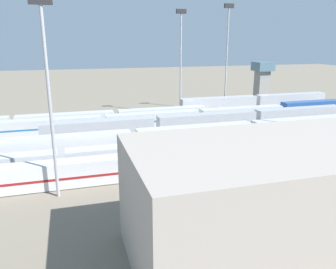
% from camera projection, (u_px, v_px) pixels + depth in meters
% --- Properties ---
extents(ground_plane, '(400.00, 400.00, 0.00)m').
position_uv_depth(ground_plane, '(190.00, 137.00, 76.04)').
color(ground_plane, '#756B5B').
extents(track_bed_0, '(140.00, 2.80, 0.12)m').
position_uv_depth(track_bed_0, '(165.00, 118.00, 94.52)').
color(track_bed_0, '#3D3833').
rests_on(track_bed_0, ground_plane).
extents(track_bed_1, '(140.00, 2.80, 0.12)m').
position_uv_depth(track_bed_1, '(171.00, 122.00, 89.90)').
color(track_bed_1, '#3D3833').
rests_on(track_bed_1, ground_plane).
extents(track_bed_2, '(140.00, 2.80, 0.12)m').
position_uv_depth(track_bed_2, '(176.00, 126.00, 85.27)').
color(track_bed_2, '#3D3833').
rests_on(track_bed_2, ground_plane).
extents(track_bed_3, '(140.00, 2.80, 0.12)m').
position_uv_depth(track_bed_3, '(183.00, 131.00, 80.65)').
color(track_bed_3, '#3D3833').
rests_on(track_bed_3, ground_plane).
extents(track_bed_4, '(140.00, 2.80, 0.12)m').
position_uv_depth(track_bed_4, '(190.00, 137.00, 76.03)').
color(track_bed_4, '#3D3833').
rests_on(track_bed_4, ground_plane).
extents(track_bed_5, '(140.00, 2.80, 0.12)m').
position_uv_depth(track_bed_5, '(198.00, 143.00, 71.40)').
color(track_bed_5, '#4C443D').
rests_on(track_bed_5, ground_plane).
extents(track_bed_6, '(140.00, 2.80, 0.12)m').
position_uv_depth(track_bed_6, '(207.00, 150.00, 66.78)').
color(track_bed_6, '#3D3833').
rests_on(track_bed_6, ground_plane).
extents(track_bed_7, '(140.00, 2.80, 0.12)m').
position_uv_depth(track_bed_7, '(217.00, 158.00, 62.16)').
color(track_bed_7, '#4C443D').
rests_on(track_bed_7, ground_plane).
extents(track_bed_8, '(140.00, 2.80, 0.12)m').
position_uv_depth(track_bed_8, '(230.00, 167.00, 57.53)').
color(track_bed_8, '#4C443D').
rests_on(track_bed_8, ground_plane).
extents(train_on_track_0, '(47.20, 3.00, 5.00)m').
position_uv_depth(train_on_track_0, '(256.00, 104.00, 101.46)').
color(train_on_track_0, '#B7BABF').
rests_on(train_on_track_0, ground_plane).
extents(train_on_track_4, '(95.60, 3.00, 5.00)m').
position_uv_depth(train_on_track_4, '(255.00, 121.00, 79.74)').
color(train_on_track_4, '#A8AAB2').
rests_on(train_on_track_4, ground_plane).
extents(train_on_track_2, '(90.60, 3.06, 4.40)m').
position_uv_depth(train_on_track_2, '(191.00, 117.00, 85.79)').
color(train_on_track_2, '#285193').
rests_on(train_on_track_2, ground_plane).
extents(train_on_track_8, '(90.60, 3.06, 4.40)m').
position_uv_depth(train_on_track_8, '(135.00, 166.00, 52.60)').
color(train_on_track_8, '#1E6B9E').
rests_on(train_on_track_8, ground_plane).
extents(train_on_track_7, '(114.80, 3.00, 4.40)m').
position_uv_depth(train_on_track_7, '(255.00, 144.00, 63.69)').
color(train_on_track_7, '#285193').
rests_on(train_on_track_7, ground_plane).
extents(train_on_track_1, '(71.40, 3.06, 3.80)m').
position_uv_depth(train_on_track_1, '(66.00, 121.00, 82.20)').
color(train_on_track_1, silver).
rests_on(train_on_track_1, ground_plane).
extents(train_on_track_6, '(119.80, 3.00, 5.00)m').
position_uv_depth(train_on_track_6, '(196.00, 138.00, 65.43)').
color(train_on_track_6, silver).
rests_on(train_on_track_6, ground_plane).
extents(light_mast_0, '(2.80, 0.70, 29.14)m').
position_uv_depth(light_mast_0, '(181.00, 50.00, 93.96)').
color(light_mast_0, '#9EA0A5').
rests_on(light_mast_0, ground_plane).
extents(light_mast_2, '(2.80, 0.70, 30.96)m').
position_uv_depth(light_mast_2, '(227.00, 46.00, 97.99)').
color(light_mast_2, '#9EA0A5').
rests_on(light_mast_2, ground_plane).
extents(light_mast_3, '(2.80, 0.70, 26.26)m').
position_uv_depth(light_mast_3, '(47.00, 74.00, 42.58)').
color(light_mast_3, '#9EA0A5').
rests_on(light_mast_3, ground_plane).
extents(maintenance_shed, '(37.49, 15.54, 11.66)m').
position_uv_depth(maintenance_shed, '(314.00, 194.00, 34.33)').
color(maintenance_shed, '#9E9389').
rests_on(maintenance_shed, ground_plane).
extents(control_tower, '(6.00, 6.00, 13.84)m').
position_uv_depth(control_tower, '(262.00, 79.00, 117.55)').
color(control_tower, gray).
rests_on(control_tower, ground_plane).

